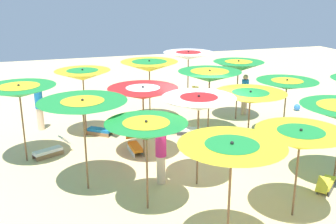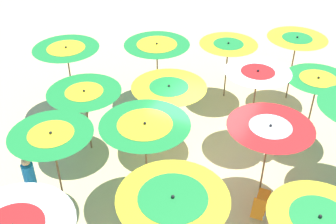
{
  "view_description": "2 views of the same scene",
  "coord_description": "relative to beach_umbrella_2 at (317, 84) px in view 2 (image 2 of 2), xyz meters",
  "views": [
    {
      "loc": [
        -4.59,
        -11.0,
        5.17
      ],
      "look_at": [
        -0.62,
        1.54,
        1.07
      ],
      "focal_mm": 42.62,
      "sensor_mm": 36.0,
      "label": 1
    },
    {
      "loc": [
        -2.99,
        8.87,
        8.29
      ],
      "look_at": [
        1.44,
        -0.5,
        1.2
      ],
      "focal_mm": 44.4,
      "sensor_mm": 36.0,
      "label": 2
    }
  ],
  "objects": [
    {
      "name": "ground",
      "position": [
        2.46,
        2.61,
        -2.04
      ],
      "size": [
        40.16,
        40.16,
        0.04
      ],
      "primitive_type": "cube",
      "color": "beige"
    },
    {
      "name": "beach_umbrella_2",
      "position": [
        0.0,
        0.0,
        0.0
      ],
      "size": [
        1.94,
        1.94,
        2.29
      ],
      "color": "brown",
      "rests_on": "ground"
    },
    {
      "name": "beach_umbrella_3",
      "position": [
        1.07,
        -2.21,
        0.2
      ],
      "size": [
        2.04,
        2.04,
        2.47
      ],
      "color": "brown",
      "rests_on": "ground"
    },
    {
      "name": "beach_umbrella_4",
      "position": [
        -0.84,
        5.62,
        0.22
      ],
      "size": [
        1.95,
        1.95,
        2.47
      ],
      "color": "brown",
      "rests_on": "ground"
    },
    {
      "name": "beach_umbrella_5",
      "position": [
        0.69,
        3.03,
        0.08
      ],
      "size": [
        2.16,
        2.16,
        2.34
      ],
      "color": "brown",
      "rests_on": "ground"
    },
    {
      "name": "beach_umbrella_6",
      "position": [
        1.62,
        0.82,
        0.28
      ],
      "size": [
        1.95,
        1.95,
        2.55
      ],
      "color": "brown",
      "rests_on": "ground"
    },
    {
      "name": "beach_umbrella_7",
      "position": [
        3.2,
        -1.34,
        -0.11
      ],
      "size": [
        2.03,
        2.03,
        2.19
      ],
      "color": "brown",
      "rests_on": "ground"
    },
    {
      "name": "beach_umbrella_8",
      "position": [
        1.78,
        6.36,
        0.25
      ],
      "size": [
        2.22,
        2.22,
        2.52
      ],
      "color": "brown",
      "rests_on": "ground"
    },
    {
      "name": "beach_umbrella_9",
      "position": [
        3.45,
        4.36,
        0.16
      ],
      "size": [
        2.25,
        2.25,
        2.42
      ],
      "color": "brown",
      "rests_on": "ground"
    },
    {
      "name": "beach_umbrella_10",
      "position": [
        3.86,
        2.12,
        -0.08
      ],
      "size": [
        2.21,
        2.21,
        2.17
      ],
      "color": "brown",
      "rests_on": "ground"
    },
    {
      "name": "beach_umbrella_11",
      "position": [
        5.38,
        -0.14,
        -0.04
      ],
      "size": [
        2.27,
        2.27,
        2.25
      ],
      "color": "brown",
      "rests_on": "ground"
    },
    {
      "name": "beach_umbrella_13",
      "position": [
        5.26,
        5.67,
        0.17
      ],
      "size": [
        2.01,
        2.01,
        2.45
      ],
      "color": "brown",
      "rests_on": "ground"
    },
    {
      "name": "beach_umbrella_14",
      "position": [
        5.97,
        3.35,
        -0.11
      ],
      "size": [
        2.15,
        2.15,
        2.13
      ],
      "color": "brown",
      "rests_on": "ground"
    },
    {
      "name": "beach_umbrella_15",
      "position": [
        7.79,
        1.7,
        0.12
      ],
      "size": [
        2.19,
        2.19,
        2.41
      ],
      "color": "brown",
      "rests_on": "ground"
    },
    {
      "name": "lounger_1",
      "position": [
        2.69,
        4.57,
        -1.82
      ],
      "size": [
        1.13,
        0.69,
        0.59
      ],
      "rotation": [
        0.0,
        0.0,
        5.93
      ],
      "color": "#333338",
      "rests_on": "ground"
    },
    {
      "name": "lounger_2",
      "position": [
        4.74,
        -0.59,
        -1.83
      ],
      "size": [
        1.1,
        0.98,
        0.56
      ],
      "rotation": [
        0.0,
        0.0,
        6.97
      ],
      "color": "#333338",
      "rests_on": "ground"
    },
    {
      "name": "lounger_5",
      "position": [
        0.51,
        3.59,
        -1.81
      ],
      "size": [
        0.38,
        1.16,
        0.69
      ],
      "rotation": [
        0.0,
        0.0,
        4.75
      ],
      "color": "silver",
      "rests_on": "ground"
    },
    {
      "name": "beachgoer_1",
      "position": [
        5.84,
        6.08,
        -1.11
      ],
      "size": [
        0.3,
        0.3,
        1.74
      ],
      "rotation": [
        0.0,
        0.0,
        3.51
      ],
      "color": "#D8A87F",
      "rests_on": "ground"
    },
    {
      "name": "beachgoer_2",
      "position": [
        0.69,
        1.17,
        -1.1
      ],
      "size": [
        0.3,
        0.3,
        1.75
      ],
      "rotation": [
        0.0,
        0.0,
        5.54
      ],
      "color": "beige",
      "rests_on": "ground"
    }
  ]
}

